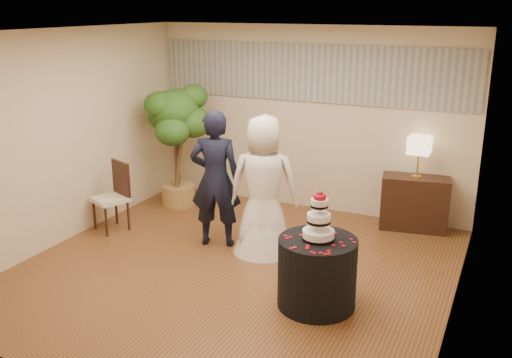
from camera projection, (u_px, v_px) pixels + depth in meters
The scene contains 15 objects.
floor at pixel (235, 269), 6.91m from camera, with size 5.00×5.00×0.00m, color brown.
ceiling at pixel (232, 32), 6.09m from camera, with size 5.00×5.00×0.00m, color white.
wall_back at pixel (308, 119), 8.66m from camera, with size 5.00×0.06×2.80m, color beige.
wall_front at pixel (83, 235), 4.33m from camera, with size 5.00×0.06×2.80m, color beige.
wall_left at pixel (65, 137), 7.51m from camera, with size 0.06×5.00×2.80m, color beige.
wall_right at pixel (464, 186), 5.49m from camera, with size 0.06×5.00×2.80m, color beige.
mural_border at pixel (309, 73), 8.44m from camera, with size 4.90×0.02×0.85m, color gray.
groom at pixel (215, 179), 7.39m from camera, with size 0.66×0.44×1.82m, color black.
bride at pixel (264, 185), 7.18m from camera, with size 0.88×0.79×1.80m, color white.
cake_table at pixel (317, 273), 5.99m from camera, with size 0.83×0.83×0.76m, color black.
wedding_cake at pixel (319, 216), 5.80m from camera, with size 0.33×0.33×0.53m, color white, non-canonical shape.
console at pixel (414, 203), 8.06m from camera, with size 0.92×0.41×0.77m, color black.
table_lamp at pixel (418, 157), 7.86m from camera, with size 0.30×0.30×0.58m, color #CAB385, non-canonical shape.
ficus_tree at pixel (176, 146), 8.84m from camera, with size 0.93×0.93×1.96m, color #2B581B, non-canonical shape.
side_chair at pixel (110, 197), 7.99m from camera, with size 0.45×0.47×0.97m, color black, non-canonical shape.
Camera 1 is at (2.89, -5.58, 3.08)m, focal length 40.00 mm.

